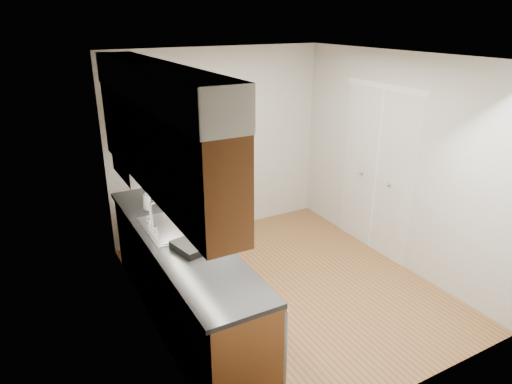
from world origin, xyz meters
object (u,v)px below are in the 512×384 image
soap_bottle_a (147,199)px  dish_rack (198,244)px  person (222,205)px  soap_bottle_b (165,199)px  soda_can (168,201)px

soap_bottle_a → dish_rack: 1.05m
person → soap_bottle_b: bearing=43.6°
person → soda_can: (-0.43, 0.45, -0.03)m
soap_bottle_a → dish_rack: soap_bottle_a is taller
soda_can → dish_rack: soda_can is taller
soap_bottle_a → dish_rack: (0.15, -1.04, -0.09)m
soap_bottle_a → soda_can: bearing=-6.1°
soap_bottle_b → soda_can: soap_bottle_b is taller
soap_bottle_a → dish_rack: bearing=-81.7°
soda_can → dish_rack: size_ratio=0.33×
soap_bottle_b → dish_rack: (-0.04, -1.02, -0.06)m
person → soap_bottle_b: (-0.46, 0.45, -0.00)m
soap_bottle_b → soda_can: bearing=0.1°
person → soda_can: person is taller
soap_bottle_a → dish_rack: size_ratio=0.61×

